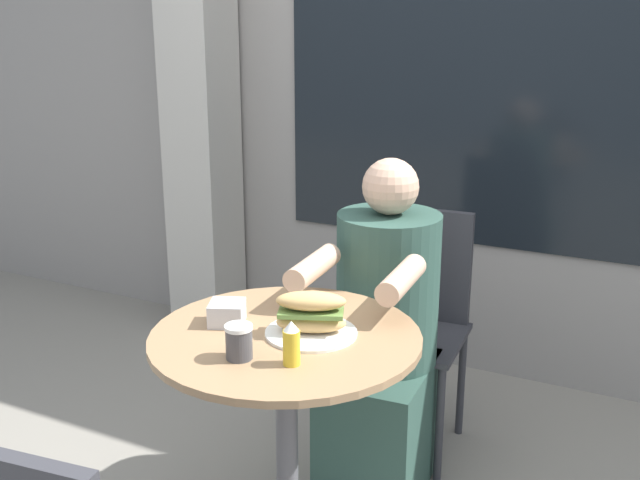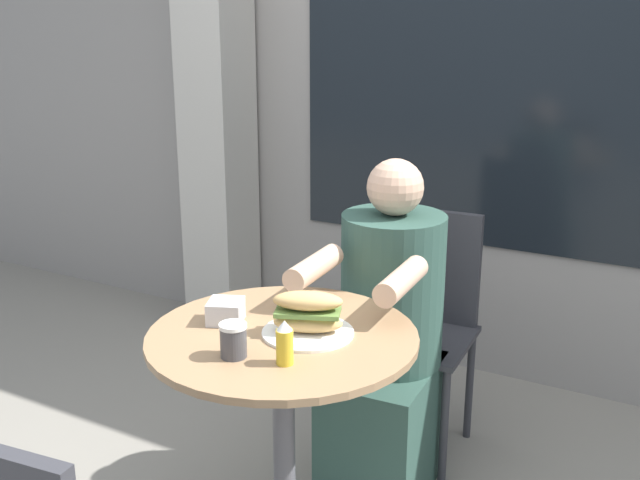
{
  "view_description": "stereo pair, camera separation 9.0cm",
  "coord_description": "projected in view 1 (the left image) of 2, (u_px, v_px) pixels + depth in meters",
  "views": [
    {
      "loc": [
        0.88,
        -1.55,
        1.54
      ],
      "look_at": [
        0.0,
        0.2,
        0.95
      ],
      "focal_mm": 42.0,
      "sensor_mm": 36.0,
      "label": 1
    },
    {
      "loc": [
        0.96,
        -1.51,
        1.54
      ],
      "look_at": [
        0.0,
        0.2,
        0.95
      ],
      "focal_mm": 42.0,
      "sensor_mm": 36.0,
      "label": 2
    }
  ],
  "objects": [
    {
      "name": "storefront_wall",
      "position": [
        469.0,
        51.0,
        3.08
      ],
      "size": [
        8.0,
        0.09,
        2.8
      ],
      "color": "gray",
      "rests_on": "ground_plane"
    },
    {
      "name": "lattice_pillar",
      "position": [
        200.0,
        91.0,
        3.5
      ],
      "size": [
        0.28,
        0.28,
        2.4
      ],
      "color": "#B2ADA3",
      "rests_on": "ground_plane"
    },
    {
      "name": "cafe_table",
      "position": [
        286.0,
        404.0,
        1.99
      ],
      "size": [
        0.71,
        0.71,
        0.75
      ],
      "color": "#997551",
      "rests_on": "ground_plane"
    },
    {
      "name": "diner_chair",
      "position": [
        417.0,
        307.0,
        2.73
      ],
      "size": [
        0.4,
        0.4,
        0.87
      ],
      "rotation": [
        0.0,
        0.0,
        3.21
      ],
      "color": "#333338",
      "rests_on": "ground_plane"
    },
    {
      "name": "seated_diner",
      "position": [
        383.0,
        353.0,
        2.44
      ],
      "size": [
        0.36,
        0.61,
        1.12
      ],
      "rotation": [
        0.0,
        0.0,
        3.21
      ],
      "color": "#2D4C42",
      "rests_on": "ground_plane"
    },
    {
      "name": "sandwich_on_plate",
      "position": [
        311.0,
        317.0,
        1.91
      ],
      "size": [
        0.24,
        0.24,
        0.12
      ],
      "rotation": [
        0.0,
        0.0,
        0.39
      ],
      "color": "white",
      "rests_on": "cafe_table"
    },
    {
      "name": "drink_cup",
      "position": [
        239.0,
        342.0,
        1.78
      ],
      "size": [
        0.07,
        0.07,
        0.09
      ],
      "color": "#424247",
      "rests_on": "cafe_table"
    },
    {
      "name": "napkin_box",
      "position": [
        227.0,
        313.0,
        1.99
      ],
      "size": [
        0.12,
        0.12,
        0.06
      ],
      "rotation": [
        0.0,
        0.0,
        0.4
      ],
      "color": "silver",
      "rests_on": "cafe_table"
    },
    {
      "name": "condiment_bottle",
      "position": [
        291.0,
        344.0,
        1.75
      ],
      "size": [
        0.04,
        0.04,
        0.11
      ],
      "color": "gold",
      "rests_on": "cafe_table"
    }
  ]
}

